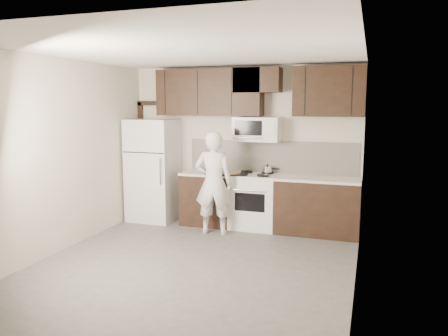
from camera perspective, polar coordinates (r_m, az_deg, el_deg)
The scene contains 14 objects.
floor at distance 5.79m, azimuth -4.00°, elevation -12.54°, with size 4.50×4.50×0.00m, color #4C4A47.
back_wall at distance 7.57m, azimuth 2.47°, elevation 2.93°, with size 4.00×4.00×0.00m, color beige.
ceiling at distance 5.45m, azimuth -4.30°, elevation 15.03°, with size 4.50×4.50×0.00m, color white.
counter_run at distance 7.27m, azimuth 6.32°, elevation -4.49°, with size 2.95×0.64×0.91m.
stove at distance 7.34m, azimuth 4.00°, elevation -4.30°, with size 0.76×0.66×0.94m.
backsplash at distance 7.46m, azimuth 6.13°, elevation 1.49°, with size 2.90×0.02×0.54m, color beige.
upper_cabinets at distance 7.32m, azimuth 3.71°, elevation 10.04°, with size 3.48×0.35×0.78m.
microwave at distance 7.28m, azimuth 4.33°, elevation 5.07°, with size 0.76×0.42×0.40m.
refrigerator at distance 7.87m, azimuth -9.19°, elevation -0.26°, with size 0.80×0.76×1.80m.
door_trim at distance 8.29m, azimuth -10.48°, elevation 2.56°, with size 0.50×0.08×2.12m.
saucepan at distance 7.34m, azimuth 5.72°, elevation -0.23°, with size 0.28×0.16×0.16m.
baking_tray at distance 7.21m, azimuth 0.99°, elevation -0.77°, with size 0.44×0.33×0.02m, color black.
pizza at distance 7.20m, azimuth 0.99°, elevation -0.60°, with size 0.30×0.30×0.02m, color #C5B484.
person at distance 6.93m, azimuth -1.37°, elevation -1.96°, with size 0.60×0.40×1.65m, color white.
Camera 1 is at (2.10, -4.99, 2.06)m, focal length 35.00 mm.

